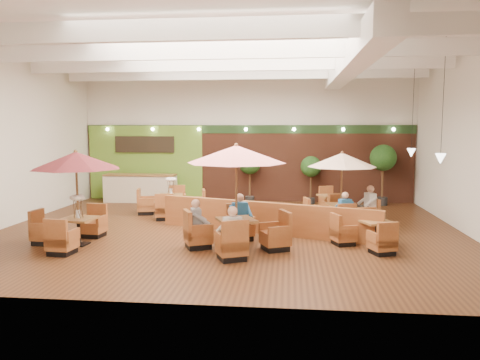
# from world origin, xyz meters

# --- Properties ---
(room) EXTENTS (14.04, 14.00, 5.52)m
(room) POSITION_xyz_m (0.25, 1.22, 3.63)
(room) COLOR #381E0F
(room) RESTS_ON ground
(service_counter) EXTENTS (3.00, 0.75, 1.18)m
(service_counter) POSITION_xyz_m (-4.40, 5.10, 0.58)
(service_counter) COLOR beige
(service_counter) RESTS_ON ground
(booth_divider) EXTENTS (6.52, 2.37, 0.95)m
(booth_divider) POSITION_xyz_m (1.11, -0.31, 0.47)
(booth_divider) COLOR brown
(booth_divider) RESTS_ON ground
(table_0) EXTENTS (2.43, 2.52, 2.55)m
(table_0) POSITION_xyz_m (-3.80, -2.15, 1.82)
(table_0) COLOR brown
(table_0) RESTS_ON ground
(table_1) EXTENTS (2.87, 2.87, 2.73)m
(table_1) POSITION_xyz_m (0.48, -2.12, 1.85)
(table_1) COLOR brown
(table_1) RESTS_ON ground
(table_2) EXTENTS (2.42, 2.42, 2.38)m
(table_2) POSITION_xyz_m (3.49, 1.25, 1.64)
(table_2) COLOR brown
(table_2) RESTS_ON ground
(table_3) EXTENTS (2.58, 2.58, 1.51)m
(table_3) POSITION_xyz_m (-2.38, 2.38, 0.42)
(table_3) COLOR brown
(table_3) RESTS_ON ground
(table_4) EXTENTS (1.70, 2.41, 0.85)m
(table_4) POSITION_xyz_m (3.88, -1.39, 0.32)
(table_4) COLOR brown
(table_4) RESTS_ON ground
(table_5) EXTENTS (1.04, 2.54, 0.89)m
(table_5) POSITION_xyz_m (3.33, 3.08, 0.34)
(table_5) COLOR brown
(table_5) RESTS_ON ground
(topiary_0) EXTENTS (0.91, 0.91, 2.11)m
(topiary_0) POSITION_xyz_m (0.20, 5.30, 1.57)
(topiary_0) COLOR black
(topiary_0) RESTS_ON ground
(topiary_1) EXTENTS (0.85, 0.85, 1.97)m
(topiary_1) POSITION_xyz_m (2.70, 5.30, 1.47)
(topiary_1) COLOR black
(topiary_1) RESTS_ON ground
(topiary_2) EXTENTS (1.05, 1.05, 2.45)m
(topiary_2) POSITION_xyz_m (5.55, 5.30, 1.82)
(topiary_2) COLOR black
(topiary_2) RESTS_ON ground
(diner_0) EXTENTS (0.47, 0.46, 0.83)m
(diner_0) POSITION_xyz_m (0.48, -3.12, 0.77)
(diner_0) COLOR silver
(diner_0) RESTS_ON ground
(diner_1) EXTENTS (0.47, 0.44, 0.84)m
(diner_1) POSITION_xyz_m (0.48, -1.12, 0.77)
(diner_1) COLOR #235F97
(diner_1) RESTS_ON ground
(diner_2) EXTENTS (0.42, 0.45, 0.83)m
(diner_2) POSITION_xyz_m (-0.52, -2.12, 0.77)
(diner_2) COLOR gray
(diner_2) RESTS_ON ground
(diner_3) EXTENTS (0.41, 0.38, 0.74)m
(diner_3) POSITION_xyz_m (3.49, 0.38, 0.73)
(diner_3) COLOR #235F97
(diner_3) RESTS_ON ground
(diner_4) EXTENTS (0.41, 0.46, 0.83)m
(diner_4) POSITION_xyz_m (4.35, 1.25, 0.77)
(diner_4) COLOR silver
(diner_4) RESTS_ON ground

